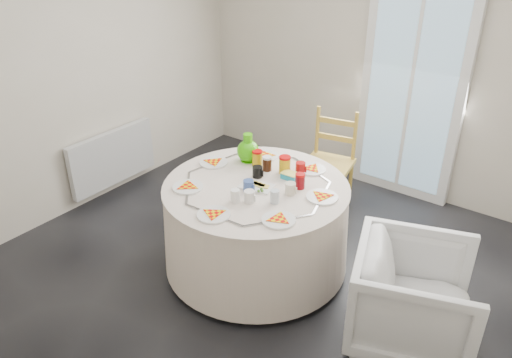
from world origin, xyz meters
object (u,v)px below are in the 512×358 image
Objects in this scene: radiator at (113,158)px; armchair at (414,293)px; wooden_chair at (328,164)px; green_pitcher at (248,147)px; table at (256,226)px.

armchair is at bearing -2.87° from radiator.
wooden_chair is 0.99m from green_pitcher.
green_pitcher is (-0.30, 0.30, 0.49)m from table.
wooden_chair is at bearing 29.07° from armchair.
table is at bearing -100.99° from wooden_chair.
armchair is at bearing 8.60° from green_pitcher.
armchair is 1.70m from green_pitcher.
table is 1.15m from wooden_chair.
radiator is at bearing -162.87° from wooden_chair.
radiator is 3.20m from armchair.
wooden_chair is 4.08× the size of green_pitcher.
table is at bearing 69.94° from armchair.
wooden_chair is at bearing 90.01° from table.
green_pitcher is (-1.60, 0.33, 0.48)m from armchair.
green_pitcher is at bearing -120.65° from wooden_chair.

